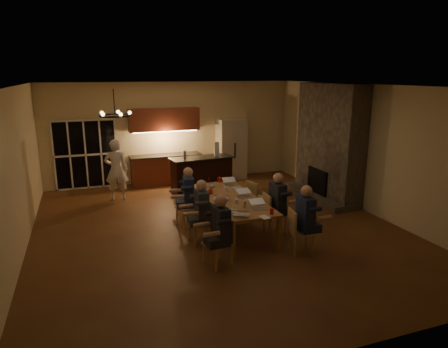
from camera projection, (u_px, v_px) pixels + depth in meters
floor at (217, 228)px, 9.16m from camera, size 9.00×9.00×0.00m
back_wall at (172, 132)px, 12.89m from camera, size 8.00×0.04×3.20m
left_wall at (13, 176)px, 7.45m from camera, size 0.04×9.00×3.20m
right_wall at (368, 149)px, 10.07m from camera, size 0.04×9.00×3.20m
ceiling at (217, 85)px, 8.36m from camera, size 8.00×9.00×0.04m
french_doors at (86, 155)px, 12.10m from camera, size 1.86×0.08×2.10m
fireplace at (329, 142)px, 11.06m from camera, size 0.58×2.50×3.20m
kitchenette at (166, 147)px, 12.60m from camera, size 2.24×0.68×2.40m
refrigerator at (231, 149)px, 13.32m from camera, size 0.90×0.68×2.00m
dining_table at (232, 214)px, 9.01m from camera, size 1.10×2.77×0.75m
bar_island at (202, 175)px, 11.74m from camera, size 1.88×0.85×1.08m
chair_left_near at (218, 243)px, 7.30m from camera, size 0.56×0.56×0.89m
chair_left_mid at (201, 222)px, 8.31m from camera, size 0.47×0.47×0.89m
chair_left_far at (187, 207)px, 9.27m from camera, size 0.52×0.52×0.89m
chair_right_near at (301, 231)px, 7.84m from camera, size 0.51×0.51×0.89m
chair_right_mid at (275, 213)px, 8.86m from camera, size 0.47×0.47×0.89m
chair_right_far at (258, 198)px, 9.89m from camera, size 0.54×0.54×0.89m
person_left_near at (221, 231)px, 7.18m from camera, size 0.65×0.65×1.38m
person_right_near at (305, 220)px, 7.77m from camera, size 0.62×0.62×1.38m
person_left_mid at (202, 213)px, 8.16m from camera, size 0.63×0.63×1.38m
person_right_mid at (277, 204)px, 8.70m from camera, size 0.62×0.62×1.38m
person_left_far at (189, 196)px, 9.22m from camera, size 0.69×0.69×1.38m
standing_person at (116, 170)px, 11.01m from camera, size 0.70×0.53×1.73m
chandelier at (115, 116)px, 6.87m from camera, size 0.54×0.54×0.03m
laptop_a at (241, 210)px, 7.81m from camera, size 0.42×0.41×0.23m
laptop_b at (259, 203)px, 8.18m from camera, size 0.33×0.29×0.23m
laptop_c at (221, 194)px, 8.81m from camera, size 0.38×0.35×0.23m
laptop_d at (245, 193)px, 8.91m from camera, size 0.34×0.30×0.23m
laptop_e at (207, 182)px, 9.77m from camera, size 0.34×0.30×0.23m
laptop_f at (230, 181)px, 9.87m from camera, size 0.34×0.30×0.23m
mug_front at (237, 201)px, 8.53m from camera, size 0.09×0.09×0.10m
mug_mid at (227, 189)px, 9.42m from camera, size 0.08×0.08×0.10m
mug_back at (208, 187)px, 9.56m from camera, size 0.08×0.08×0.10m
redcup_near at (272, 211)px, 7.88m from camera, size 0.08×0.08×0.12m
redcup_mid at (211, 192)px, 9.19m from camera, size 0.10×0.10×0.12m
redcup_far at (219, 180)px, 10.21m from camera, size 0.10×0.10×0.12m
can_silver at (245, 205)px, 8.26m from camera, size 0.06×0.06×0.12m
can_cola at (209, 180)px, 10.15m from camera, size 0.07×0.07×0.12m
can_right at (243, 191)px, 9.21m from camera, size 0.07×0.07×0.12m
plate_near at (258, 202)px, 8.60m from camera, size 0.23×0.23×0.02m
plate_left at (231, 211)px, 8.04m from camera, size 0.27×0.27×0.02m
plate_far at (237, 188)px, 9.66m from camera, size 0.24×0.24×0.02m
notepad at (265, 217)px, 7.70m from camera, size 0.20×0.25×0.01m
bar_bottle at (185, 155)px, 11.33m from camera, size 0.08×0.08×0.24m
bar_blender at (217, 149)px, 11.74m from camera, size 0.16×0.16×0.42m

